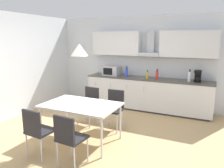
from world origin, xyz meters
TOP-DOWN VIEW (x-y plane):
  - ground_plane at (0.00, 0.00)m, footprint 7.29×7.74m
  - wall_back at (0.00, 2.63)m, footprint 5.83×0.10m
  - wall_left at (-2.48, 0.00)m, footprint 0.10×6.19m
  - kitchen_counter at (0.49, 2.25)m, footprint 3.51×0.68m
  - backsplash_tile at (0.49, 2.57)m, footprint 3.49×0.02m
  - upper_wall_cabinets at (0.49, 2.41)m, footprint 3.49×0.40m
  - microwave at (-0.63, 2.25)m, footprint 0.48×0.35m
  - coffee_maker at (1.79, 2.28)m, footprint 0.18×0.19m
  - bottle_white at (1.60, 2.23)m, footprint 0.08×0.08m
  - bottle_blue at (-0.12, 2.22)m, footprint 0.08×0.08m
  - bottle_yellow at (0.49, 2.21)m, footprint 0.06×0.06m
  - bottle_red at (0.76, 2.22)m, footprint 0.08×0.08m
  - dining_table at (-0.12, -0.21)m, footprint 1.44×0.93m
  - chair_near_left at (-0.45, -1.06)m, footprint 0.43×0.43m
  - chair_far_left at (-0.43, 0.64)m, footprint 0.44×0.44m
  - chair_far_right at (0.20, 0.64)m, footprint 0.41×0.41m
  - chair_near_right at (0.20, -1.06)m, footprint 0.43×0.43m
  - pendant_lamp at (-0.12, -0.21)m, footprint 0.32×0.32m

SIDE VIEW (x-z plane):
  - ground_plane at x=0.00m, z-range -0.02..0.00m
  - kitchen_counter at x=0.49m, z-range 0.00..0.91m
  - chair_near_left at x=-0.45m, z-range 0.10..0.97m
  - chair_far_left at x=-0.43m, z-range 0.10..0.97m
  - chair_far_right at x=0.20m, z-range 0.10..0.97m
  - chair_near_right at x=0.20m, z-range 0.10..0.97m
  - dining_table at x=-0.12m, z-range 0.33..1.09m
  - bottle_yellow at x=0.49m, z-range 0.89..1.13m
  - bottle_red at x=0.76m, z-range 0.89..1.17m
  - bottle_blue at x=-0.12m, z-range 0.89..1.20m
  - bottle_white at x=1.60m, z-range 0.89..1.20m
  - microwave at x=-0.63m, z-range 0.91..1.19m
  - coffee_maker at x=1.79m, z-range 0.91..1.21m
  - backsplash_tile at x=0.49m, z-range 0.91..1.47m
  - wall_back at x=0.00m, z-range 0.00..2.63m
  - wall_left at x=-2.48m, z-range 0.00..2.63m
  - pendant_lamp at x=-0.12m, z-range 1.69..1.91m
  - upper_wall_cabinets at x=0.49m, z-range 1.51..2.19m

